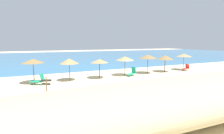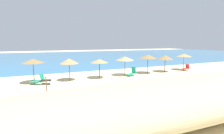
{
  "view_description": "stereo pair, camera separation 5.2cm",
  "coord_description": "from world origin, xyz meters",
  "px_view_note": "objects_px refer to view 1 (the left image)",
  "views": [
    {
      "loc": [
        -10.45,
        -17.75,
        4.51
      ],
      "look_at": [
        -1.53,
        2.3,
        1.28
      ],
      "focal_mm": 26.88,
      "sensor_mm": 36.0,
      "label": 1
    },
    {
      "loc": [
        -10.4,
        -17.77,
        4.51
      ],
      "look_at": [
        -1.53,
        2.3,
        1.28
      ],
      "focal_mm": 26.88,
      "sensor_mm": 36.0,
      "label": 2
    }
  ],
  "objects_px": {
    "beach_umbrella_5": "(165,57)",
    "beach_umbrella_6": "(184,55)",
    "beach_umbrella_0": "(33,61)",
    "lounge_chair_2": "(38,80)",
    "beach_umbrella_2": "(99,61)",
    "wooden_signpost": "(46,85)",
    "beach_umbrella_1": "(69,61)",
    "lounge_chair_1": "(132,73)",
    "beach_umbrella_3": "(125,58)",
    "beach_umbrella_4": "(148,57)",
    "lounge_chair_0": "(186,68)"
  },
  "relations": [
    {
      "from": "beach_umbrella_5",
      "to": "beach_umbrella_6",
      "type": "relative_size",
      "value": 0.96
    },
    {
      "from": "beach_umbrella_0",
      "to": "lounge_chair_0",
      "type": "bearing_deg",
      "value": -1.45
    },
    {
      "from": "beach_umbrella_4",
      "to": "lounge_chair_2",
      "type": "relative_size",
      "value": 1.68
    },
    {
      "from": "lounge_chair_2",
      "to": "beach_umbrella_0",
      "type": "bearing_deg",
      "value": 53.43
    },
    {
      "from": "beach_umbrella_0",
      "to": "beach_umbrella_4",
      "type": "relative_size",
      "value": 0.99
    },
    {
      "from": "beach_umbrella_1",
      "to": "beach_umbrella_4",
      "type": "distance_m",
      "value": 11.27
    },
    {
      "from": "beach_umbrella_1",
      "to": "lounge_chair_0",
      "type": "relative_size",
      "value": 1.75
    },
    {
      "from": "beach_umbrella_1",
      "to": "beach_umbrella_3",
      "type": "relative_size",
      "value": 1.01
    },
    {
      "from": "lounge_chair_2",
      "to": "beach_umbrella_1",
      "type": "bearing_deg",
      "value": -50.56
    },
    {
      "from": "beach_umbrella_0",
      "to": "lounge_chair_2",
      "type": "relative_size",
      "value": 1.67
    },
    {
      "from": "beach_umbrella_1",
      "to": "beach_umbrella_6",
      "type": "height_order",
      "value": "beach_umbrella_6"
    },
    {
      "from": "beach_umbrella_0",
      "to": "beach_umbrella_2",
      "type": "distance_m",
      "value": 7.56
    },
    {
      "from": "beach_umbrella_4",
      "to": "lounge_chair_0",
      "type": "relative_size",
      "value": 1.82
    },
    {
      "from": "lounge_chair_1",
      "to": "lounge_chair_2",
      "type": "height_order",
      "value": "lounge_chair_2"
    },
    {
      "from": "lounge_chair_1",
      "to": "beach_umbrella_0",
      "type": "bearing_deg",
      "value": 57.81
    },
    {
      "from": "beach_umbrella_3",
      "to": "lounge_chair_2",
      "type": "height_order",
      "value": "beach_umbrella_3"
    },
    {
      "from": "beach_umbrella_3",
      "to": "wooden_signpost",
      "type": "xyz_separation_m",
      "value": [
        -10.25,
        -5.28,
        -1.36
      ]
    },
    {
      "from": "lounge_chair_0",
      "to": "beach_umbrella_5",
      "type": "bearing_deg",
      "value": 70.06
    },
    {
      "from": "lounge_chair_1",
      "to": "lounge_chair_2",
      "type": "distance_m",
      "value": 11.7
    },
    {
      "from": "beach_umbrella_0",
      "to": "lounge_chair_0",
      "type": "relative_size",
      "value": 1.8
    },
    {
      "from": "beach_umbrella_0",
      "to": "beach_umbrella_6",
      "type": "relative_size",
      "value": 1.02
    },
    {
      "from": "beach_umbrella_3",
      "to": "beach_umbrella_5",
      "type": "distance_m",
      "value": 7.06
    },
    {
      "from": "beach_umbrella_2",
      "to": "beach_umbrella_4",
      "type": "relative_size",
      "value": 0.89
    },
    {
      "from": "beach_umbrella_2",
      "to": "wooden_signpost",
      "type": "relative_size",
      "value": 1.45
    },
    {
      "from": "beach_umbrella_5",
      "to": "beach_umbrella_6",
      "type": "xyz_separation_m",
      "value": [
        3.99,
        0.12,
        0.2
      ]
    },
    {
      "from": "beach_umbrella_0",
      "to": "beach_umbrella_4",
      "type": "distance_m",
      "value": 15.11
    },
    {
      "from": "beach_umbrella_3",
      "to": "wooden_signpost",
      "type": "bearing_deg",
      "value": -152.76
    },
    {
      "from": "beach_umbrella_0",
      "to": "lounge_chair_1",
      "type": "relative_size",
      "value": 1.59
    },
    {
      "from": "lounge_chair_0",
      "to": "beach_umbrella_4",
      "type": "bearing_deg",
      "value": 73.29
    },
    {
      "from": "beach_umbrella_2",
      "to": "lounge_chair_1",
      "type": "bearing_deg",
      "value": -2.86
    },
    {
      "from": "beach_umbrella_0",
      "to": "lounge_chair_2",
      "type": "xyz_separation_m",
      "value": [
        0.44,
        -0.95,
        -1.99
      ]
    },
    {
      "from": "beach_umbrella_0",
      "to": "beach_umbrella_1",
      "type": "height_order",
      "value": "beach_umbrella_0"
    },
    {
      "from": "lounge_chair_1",
      "to": "lounge_chair_2",
      "type": "bearing_deg",
      "value": 62.35
    },
    {
      "from": "beach_umbrella_3",
      "to": "lounge_chair_1",
      "type": "xyz_separation_m",
      "value": [
        0.84,
        -0.45,
        -1.96
      ]
    },
    {
      "from": "beach_umbrella_2",
      "to": "beach_umbrella_6",
      "type": "distance_m",
      "value": 14.81
    },
    {
      "from": "beach_umbrella_0",
      "to": "beach_umbrella_4",
      "type": "bearing_deg",
      "value": -0.5
    },
    {
      "from": "beach_umbrella_0",
      "to": "lounge_chair_2",
      "type": "height_order",
      "value": "beach_umbrella_0"
    },
    {
      "from": "beach_umbrella_4",
      "to": "beach_umbrella_5",
      "type": "relative_size",
      "value": 1.07
    },
    {
      "from": "beach_umbrella_0",
      "to": "beach_umbrella_5",
      "type": "distance_m",
      "value": 18.34
    },
    {
      "from": "beach_umbrella_4",
      "to": "beach_umbrella_2",
      "type": "bearing_deg",
      "value": -177.51
    },
    {
      "from": "beach_umbrella_5",
      "to": "beach_umbrella_6",
      "type": "height_order",
      "value": "beach_umbrella_6"
    },
    {
      "from": "beach_umbrella_0",
      "to": "wooden_signpost",
      "type": "height_order",
      "value": "beach_umbrella_0"
    },
    {
      "from": "beach_umbrella_6",
      "to": "lounge_chair_1",
      "type": "height_order",
      "value": "beach_umbrella_6"
    },
    {
      "from": "lounge_chair_0",
      "to": "beach_umbrella_0",
      "type": "bearing_deg",
      "value": 75.27
    },
    {
      "from": "beach_umbrella_0",
      "to": "beach_umbrella_3",
      "type": "xyz_separation_m",
      "value": [
        11.29,
        -0.24,
        -0.12
      ]
    },
    {
      "from": "beach_umbrella_1",
      "to": "wooden_signpost",
      "type": "height_order",
      "value": "beach_umbrella_1"
    },
    {
      "from": "beach_umbrella_3",
      "to": "beach_umbrella_5",
      "type": "xyz_separation_m",
      "value": [
        7.05,
        0.14,
        -0.13
      ]
    },
    {
      "from": "beach_umbrella_1",
      "to": "beach_umbrella_3",
      "type": "bearing_deg",
      "value": 0.52
    },
    {
      "from": "lounge_chair_0",
      "to": "lounge_chair_2",
      "type": "relative_size",
      "value": 0.93
    },
    {
      "from": "lounge_chair_0",
      "to": "beach_umbrella_1",
      "type": "bearing_deg",
      "value": 75.92
    }
  ]
}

